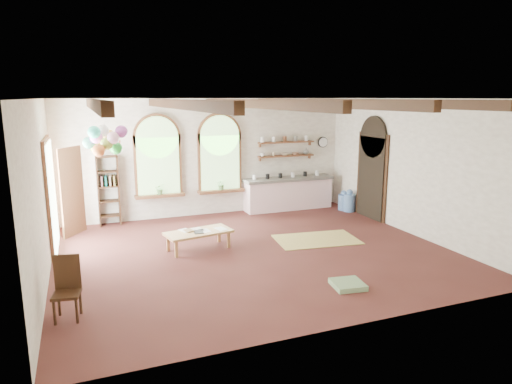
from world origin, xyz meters
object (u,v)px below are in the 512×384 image
coffee_table (199,233)px  balloon_cluster (106,141)px  side_chair (68,301)px  kitchen_counter (288,193)px

coffee_table → balloon_cluster: balloon_cluster is taller
side_chair → balloon_cluster: balloon_cluster is taller
balloon_cluster → kitchen_counter: bearing=19.0°
balloon_cluster → side_chair: bearing=-105.0°
side_chair → balloon_cluster: (0.86, 3.22, 2.06)m
kitchen_counter → coffee_table: 4.25m
kitchen_counter → side_chair: (-5.95, -4.98, -0.20)m
kitchen_counter → side_chair: 7.76m
coffee_table → balloon_cluster: 2.76m
balloon_cluster → coffee_table: bearing=-26.1°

